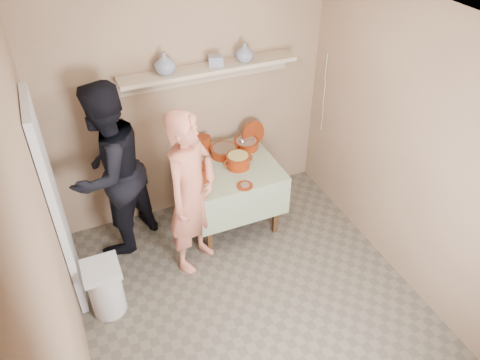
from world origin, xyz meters
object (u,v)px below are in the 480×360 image
person_helper (109,172)px  serving_table (229,174)px  cazuela_rice (238,160)px  trash_bin (106,288)px  person_cook (192,194)px

person_helper → serving_table: person_helper is taller
cazuela_rice → trash_bin: size_ratio=0.59×
person_helper → serving_table: 1.23m
person_cook → trash_bin: size_ratio=3.06×
trash_bin → cazuela_rice: bearing=22.5°
person_helper → serving_table: (1.20, -0.13, -0.28)m
serving_table → person_helper: bearing=173.9°
person_cook → serving_table: bearing=1.3°
person_cook → serving_table: person_cook is taller
serving_table → trash_bin: (-1.49, -0.73, -0.36)m
serving_table → trash_bin: 1.70m
cazuela_rice → trash_bin: (-1.56, -0.65, -0.56)m
person_cook → serving_table: 0.73m
person_helper → trash_bin: bearing=32.0°
serving_table → cazuela_rice: cazuela_rice is taller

